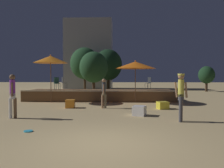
# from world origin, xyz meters

# --- Properties ---
(ground_plane) EXTENTS (120.00, 120.00, 0.00)m
(ground_plane) POSITION_xyz_m (0.00, 0.00, 0.00)
(ground_plane) COLOR tan
(wooden_deck) EXTENTS (10.81, 3.08, 0.81)m
(wooden_deck) POSITION_xyz_m (-1.03, 10.74, 0.37)
(wooden_deck) COLOR brown
(wooden_deck) RESTS_ON ground
(patio_umbrella_0) EXTENTS (2.69, 2.69, 2.85)m
(patio_umbrella_0) POSITION_xyz_m (1.48, 9.13, 2.53)
(patio_umbrella_0) COLOR brown
(patio_umbrella_0) RESTS_ON ground
(patio_umbrella_1) EXTENTS (2.26, 2.26, 3.23)m
(patio_umbrella_1) POSITION_xyz_m (-4.19, 8.87, 2.91)
(patio_umbrella_1) COLOR brown
(patio_umbrella_1) RESTS_ON ground
(cube_seat_0) EXTENTS (0.69, 0.69, 0.44)m
(cube_seat_0) POSITION_xyz_m (1.33, 4.24, 0.22)
(cube_seat_0) COLOR white
(cube_seat_0) RESTS_ON ground
(cube_seat_1) EXTENTS (0.52, 0.52, 0.46)m
(cube_seat_1) POSITION_xyz_m (-2.34, 6.52, 0.23)
(cube_seat_1) COLOR orange
(cube_seat_1) RESTS_ON ground
(cube_seat_2) EXTENTS (0.66, 0.66, 0.40)m
(cube_seat_2) POSITION_xyz_m (2.78, 6.31, 0.20)
(cube_seat_2) COLOR yellow
(cube_seat_2) RESTS_ON ground
(person_0) EXTENTS (0.29, 0.44, 1.64)m
(person_0) POSITION_xyz_m (-0.44, 6.46, 0.88)
(person_0) COLOR #72664C
(person_0) RESTS_ON ground
(person_1) EXTENTS (0.51, 0.30, 1.89)m
(person_1) POSITION_xyz_m (2.84, 2.97, 1.10)
(person_1) COLOR #3F3F47
(person_1) RESTS_ON ground
(person_2) EXTENTS (0.30, 0.50, 1.86)m
(person_2) POSITION_xyz_m (-4.07, 3.40, 1.04)
(person_2) COLOR brown
(person_2) RESTS_ON ground
(bistro_chair_0) EXTENTS (0.48, 0.48, 0.90)m
(bistro_chair_0) POSITION_xyz_m (-4.10, 9.91, 1.35)
(bistro_chair_0) COLOR #1E4C47
(bistro_chair_0) RESTS_ON wooden_deck
(bistro_chair_1) EXTENTS (0.47, 0.47, 0.90)m
(bistro_chair_1) POSITION_xyz_m (-3.91, 11.07, 1.35)
(bistro_chair_1) COLOR #2D3338
(bistro_chair_1) RESTS_ON wooden_deck
(bistro_chair_2) EXTENTS (0.47, 0.47, 0.90)m
(bistro_chair_2) POSITION_xyz_m (2.64, 11.12, 1.35)
(bistro_chair_2) COLOR #2D3338
(bistro_chair_2) RESTS_ON wooden_deck
(frisbee_disc) EXTENTS (0.28, 0.28, 0.03)m
(frisbee_disc) POSITION_xyz_m (-2.48, 1.22, 0.02)
(frisbee_disc) COLOR #33B2D8
(frisbee_disc) RESTS_ON ground
(background_tree_0) EXTENTS (1.84, 1.84, 2.96)m
(background_tree_0) POSITION_xyz_m (10.53, 20.24, 1.93)
(background_tree_0) COLOR #3D2B1C
(background_tree_0) RESTS_ON ground
(background_tree_1) EXTENTS (3.39, 3.39, 5.04)m
(background_tree_1) POSITION_xyz_m (-1.03, 20.68, 3.16)
(background_tree_1) COLOR #3D2B1C
(background_tree_1) RESTS_ON ground
(background_tree_2) EXTENTS (2.73, 2.73, 4.17)m
(background_tree_2) POSITION_xyz_m (-2.11, 15.43, 2.66)
(background_tree_2) COLOR #3D2B1C
(background_tree_2) RESTS_ON ground
(background_tree_3) EXTENTS (3.10, 3.10, 4.72)m
(background_tree_3) POSITION_xyz_m (-0.96, 20.89, 3.01)
(background_tree_3) COLOR #3D2B1C
(background_tree_3) RESTS_ON ground
(background_tree_4) EXTENTS (3.36, 3.36, 5.14)m
(background_tree_4) POSITION_xyz_m (-3.68, 19.72, 3.28)
(background_tree_4) COLOR #3D2B1C
(background_tree_4) RESTS_ON ground
(distant_building) EXTENTS (6.44, 4.96, 9.55)m
(distant_building) POSITION_xyz_m (-3.94, 25.74, 4.77)
(distant_building) COLOR gray
(distant_building) RESTS_ON ground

